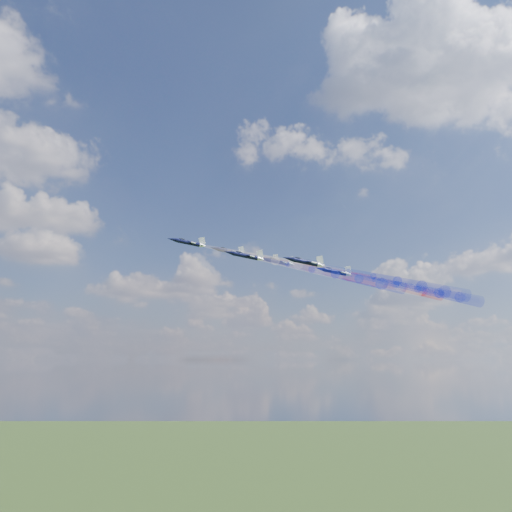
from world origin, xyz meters
TOP-DOWN VIEW (x-y plane):
  - jet_lead at (-2.49, -10.36)m, footprint 12.64×11.32m
  - trail_lead at (20.29, -17.20)m, footprint 38.25×15.15m
  - jet_inner_left at (6.56, -24.65)m, footprint 12.64×11.32m
  - trail_inner_left at (29.34, -31.49)m, footprint 38.25×15.15m
  - jet_inner_right at (12.56, -5.02)m, footprint 12.64×11.32m
  - trail_inner_right at (35.33, -11.86)m, footprint 38.25×15.15m
  - jet_outer_left at (14.93, -38.02)m, footprint 12.64×11.32m
  - trail_outer_left at (37.71, -44.86)m, footprint 38.25×15.15m
  - jet_center_third at (21.58, -16.67)m, footprint 12.64×11.32m
  - trail_center_third at (44.36, -23.51)m, footprint 38.25×15.15m
  - jet_outer_right at (27.96, 0.59)m, footprint 12.64×11.32m
  - trail_outer_right at (50.73, -6.26)m, footprint 38.25×15.15m
  - jet_rear_left at (29.89, -30.65)m, footprint 12.64×11.32m
  - trail_rear_left at (52.67, -37.49)m, footprint 38.25×15.15m
  - jet_rear_right at (36.58, -11.62)m, footprint 12.64×11.32m
  - trail_rear_right at (59.36, -18.47)m, footprint 38.25×15.15m

SIDE VIEW (x-z plane):
  - trail_rear_left at x=52.67m, z-range 121.69..131.75m
  - trail_outer_left at x=37.71m, z-range 121.77..131.83m
  - trail_inner_left at x=29.34m, z-range 124.55..134.61m
  - jet_rear_left at x=29.89m, z-range 127.40..133.43m
  - jet_outer_left at x=14.93m, z-range 127.48..133.52m
  - trail_rear_right at x=59.36m, z-range 125.61..135.67m
  - trail_center_third at x=44.36m, z-range 125.62..135.68m
  - jet_inner_left at x=6.56m, z-range 130.27..136.30m
  - jet_rear_right at x=36.58m, z-range 131.32..137.35m
  - jet_center_third at x=21.58m, z-range 131.33..137.36m
  - trail_lead at x=20.29m, z-range 129.47..139.53m
  - trail_inner_right at x=35.33m, z-range 129.59..139.65m
  - trail_outer_right at x=50.73m, z-range 129.75..139.81m
  - jet_lead at x=-2.49m, z-range 135.18..141.21m
  - jet_inner_right at x=12.56m, z-range 135.30..141.34m
  - jet_outer_right at x=27.96m, z-range 135.46..141.49m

